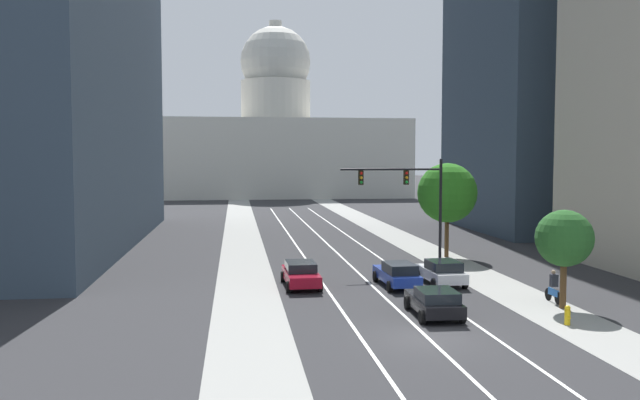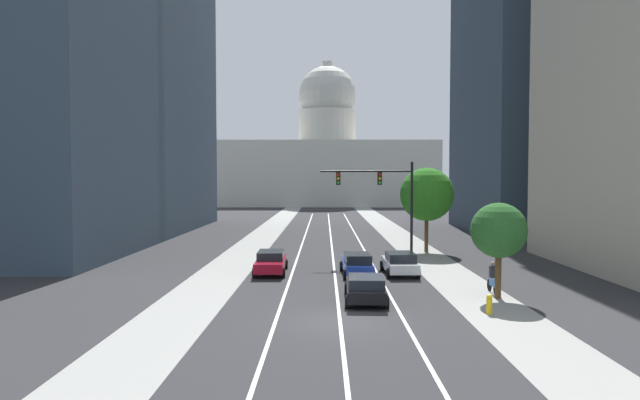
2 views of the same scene
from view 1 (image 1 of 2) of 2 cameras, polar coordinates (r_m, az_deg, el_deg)
The scene contains 16 objects.
ground_plane at distance 66.73m, azimuth -0.57°, elevation -2.74°, with size 400.00×400.00×0.00m, color #2B2B2D.
sidewalk_left at distance 61.30m, azimuth -6.86°, elevation -3.34°, with size 3.55×130.00×0.01m, color gray.
sidewalk_right at distance 63.17m, azimuth 6.62°, elevation -3.12°, with size 3.55×130.00×0.01m, color gray.
lane_stripe_left at distance 51.64m, azimuth -1.65°, elevation -4.64°, with size 0.16×90.00×0.01m, color white.
lane_stripe_center at distance 51.99m, azimuth 1.42°, elevation -4.58°, with size 0.16×90.00×0.01m, color white.
lane_stripe_right at distance 52.49m, azimuth 4.44°, elevation -4.51°, with size 0.16×90.00×0.01m, color white.
capitol_building at distance 127.36m, azimuth -3.89°, elevation 5.04°, with size 49.64×22.41×33.82m.
car_white at distance 39.44m, azimuth 10.64°, elevation -6.21°, with size 2.17×4.25×1.47m.
car_black at distance 31.61m, azimuth 10.02°, elevation -8.76°, with size 2.20×4.36×1.37m.
car_crimson at distance 38.20m, azimuth -1.70°, elevation -6.48°, with size 2.11×4.77×1.44m.
car_blue at distance 38.37m, azimuth 6.80°, elevation -6.46°, with size 2.07×4.72×1.46m.
traffic_signal_mast at distance 44.15m, azimuth 8.02°, elevation 0.65°, with size 6.99×0.39×7.45m.
fire_hydrant at distance 31.68m, azimuth 20.90°, elevation -9.41°, with size 0.26×0.35×0.91m.
cyclist at distance 36.08m, azimuth 19.81°, elevation -7.16°, with size 0.36×1.70×1.72m.
street_tree_mid_right at distance 34.54m, azimuth 20.65°, elevation -3.19°, with size 2.84×2.84×4.96m.
street_tree_near_right at distance 49.90m, azimuth 11.11°, elevation 0.61°, with size 4.50×4.50×7.13m.
Camera 1 is at (-7.94, -25.83, 7.55)m, focal length 36.46 mm.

